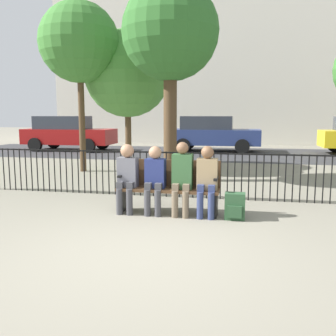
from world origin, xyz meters
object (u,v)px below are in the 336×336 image
Objects in this scene: seated_person_0 at (127,174)px; backpack at (235,206)px; tree_3 at (79,43)px; parked_car_1 at (68,133)px; seated_person_2 at (182,175)px; parked_car_0 at (212,133)px; seated_person_1 at (155,176)px; seated_person_3 at (207,177)px; tree_2 at (127,74)px; park_bench at (169,185)px; tree_1 at (170,34)px.

backpack is at bearing -2.73° from seated_person_0.
tree_3 is at bearing 136.30° from backpack.
tree_3 is 1.17× the size of parked_car_1.
seated_person_2 is 0.30× the size of parked_car_0.
seated_person_0 is 0.96× the size of seated_person_2.
seated_person_2 is at bearing -49.24° from tree_3.
seated_person_1 is 0.98× the size of seated_person_3.
backpack is 0.09× the size of tree_3.
parked_car_1 reaches higher than seated_person_0.
seated_person_1 is at bearing -179.49° from seated_person_2.
tree_2 is 6.48m from parked_car_0.
park_bench is 1.41× the size of seated_person_2.
tree_3 is (-3.48, 4.20, 3.26)m from park_bench.
seated_person_0 is 2.74× the size of backpack.
seated_person_0 is at bearing 179.80° from seated_person_1.
seated_person_1 is 0.24× the size of tree_1.
tree_3 is 1.17× the size of parked_car_0.
seated_person_0 is at bearing 179.97° from seated_person_3.
seated_person_0 is 0.28× the size of tree_2.
park_bench is 0.75m from seated_person_0.
parked_car_1 is (-7.17, 10.31, 0.15)m from seated_person_2.
seated_person_2 is 4.47m from tree_1.
parked_car_0 is (0.54, 11.23, 0.16)m from seated_person_0.
seated_person_2 is at bearing -55.21° from parked_car_1.
seated_person_1 is at bearing -179.93° from seated_person_3.
seated_person_2 is at bearing -75.50° from tree_1.
seated_person_1 is 6.40m from tree_2.
backpack is (0.89, -0.09, -0.48)m from seated_person_2.
park_bench is 0.31m from seated_person_1.
seated_person_1 is 4.44m from tree_1.
park_bench is 0.42× the size of parked_car_1.
seated_person_0 reaches higher than seated_person_1.
seated_person_3 is 12.81m from parked_car_1.
park_bench is 6.43m from tree_2.
seated_person_0 is 1.01× the size of seated_person_3.
tree_3 reaches higher than backpack.
tree_2 is at bearing 122.37° from backpack.
seated_person_0 is 5.98m from tree_3.
tree_3 is at bearing 126.94° from seated_person_1.
park_bench reaches higher than backpack.
tree_3 is (-1.05, -1.21, 0.78)m from tree_2.
seated_person_0 is at bearing -57.48° from tree_3.
tree_3 reaches higher than parked_car_0.
seated_person_0 is 1.02× the size of seated_person_1.
tree_2 reaches higher than backpack.
seated_person_1 is 0.47m from seated_person_2.
park_bench is at bearing 10.19° from seated_person_0.
seated_person_2 reaches higher than backpack.
seated_person_0 is 1.39m from seated_person_3.
seated_person_2 is at bearing -87.81° from parked_car_0.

